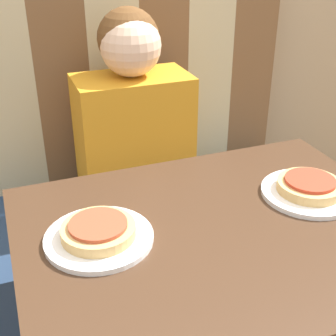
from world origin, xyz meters
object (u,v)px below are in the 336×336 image
plate_right (308,193)px  pizza_left (98,230)px  pizza_right (310,185)px  plate_left (99,238)px  person (133,116)px

plate_right → pizza_left: pizza_left is taller
pizza_right → plate_right: bearing=90.0°
pizza_right → plate_left: bearing=180.0°
pizza_right → person: bearing=113.1°
person → plate_right: (0.26, -0.61, -0.01)m
plate_right → person: bearing=113.1°
person → plate_left: bearing=-113.1°
plate_right → pizza_right: pizza_right is taller
person → pizza_right: size_ratio=4.33×
plate_right → pizza_left: 0.52m
person → plate_left: person is taller
person → plate_left: size_ratio=2.96×
plate_left → plate_right: bearing=0.0°
plate_left → pizza_right: bearing=-0.0°
plate_left → pizza_left: bearing=-90.0°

